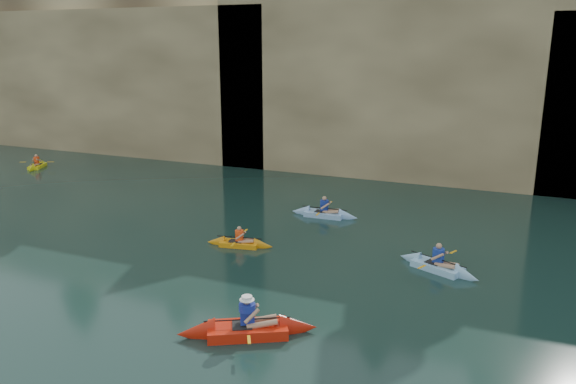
% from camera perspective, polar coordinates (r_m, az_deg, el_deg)
% --- Properties ---
extents(ground, '(160.00, 160.00, 0.00)m').
position_cam_1_polar(ground, '(15.44, -13.49, -16.38)').
color(ground, black).
rests_on(ground, ground).
extents(cliff, '(70.00, 16.00, 12.00)m').
position_cam_1_polar(cliff, '(41.30, 11.73, 11.98)').
color(cliff, tan).
rests_on(cliff, ground).
extents(cliff_slab_west, '(26.00, 2.40, 10.56)m').
position_cam_1_polar(cliff_slab_west, '(43.50, -17.84, 10.76)').
color(cliff_slab_west, tan).
rests_on(cliff_slab_west, ground).
extents(cliff_slab_center, '(24.00, 2.40, 11.40)m').
position_cam_1_polar(cliff_slab_center, '(33.69, 12.53, 10.82)').
color(cliff_slab_center, tan).
rests_on(cliff_slab_center, ground).
extents(sea_cave_west, '(4.50, 1.00, 4.00)m').
position_cam_1_polar(sea_cave_west, '(42.06, -15.97, 6.28)').
color(sea_cave_west, black).
rests_on(sea_cave_west, ground).
extents(sea_cave_center, '(3.50, 1.00, 3.20)m').
position_cam_1_polar(sea_cave_center, '(35.17, 2.28, 4.58)').
color(sea_cave_center, black).
rests_on(sea_cave_center, ground).
extents(sea_cave_east, '(5.00, 1.00, 4.50)m').
position_cam_1_polar(sea_cave_east, '(32.94, 25.77, 3.54)').
color(sea_cave_east, black).
rests_on(sea_cave_east, ground).
extents(main_kayaker, '(3.87, 2.70, 1.46)m').
position_cam_1_polar(main_kayaker, '(16.15, -4.13, -13.69)').
color(main_kayaker, red).
rests_on(main_kayaker, ground).
extents(kayaker_orange, '(2.82, 2.07, 1.04)m').
position_cam_1_polar(kayaker_orange, '(22.70, -4.95, -5.19)').
color(kayaker_orange, orange).
rests_on(kayaker_orange, ground).
extents(kayaker_ltblue_near, '(3.25, 2.32, 1.27)m').
position_cam_1_polar(kayaker_ltblue_near, '(21.02, 14.95, -7.28)').
color(kayaker_ltblue_near, '#8CC3EB').
rests_on(kayaker_ltblue_near, ground).
extents(kayaker_yellow, '(2.04, 2.73, 1.10)m').
position_cam_1_polar(kayaker_yellow, '(40.19, -24.12, 2.46)').
color(kayaker_yellow, yellow).
rests_on(kayaker_yellow, ground).
extents(kayaker_ltblue_mid, '(3.25, 2.42, 1.23)m').
position_cam_1_polar(kayaker_ltblue_mid, '(26.42, 3.70, -2.19)').
color(kayaker_ltblue_mid, '#8EBCED').
rests_on(kayaker_ltblue_mid, ground).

